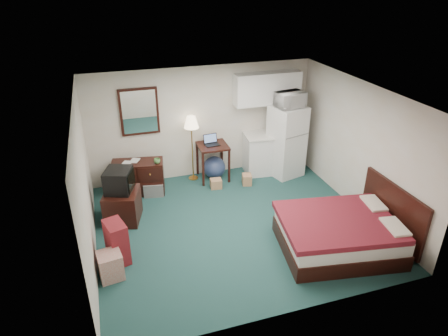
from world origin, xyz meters
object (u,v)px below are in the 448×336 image
object	(u,v)px
floor_lamp	(192,149)
desk	(213,162)
suitcase	(117,242)
bed	(338,234)
kitchen_counter	(263,154)
fridge	(286,141)
dresser	(139,177)
tv_stand	(123,206)

from	to	relation	value
floor_lamp	desk	xyz separation A→B (m)	(0.43, -0.12, -0.33)
suitcase	bed	bearing A→B (deg)	-28.68
kitchen_counter	fridge	distance (m)	0.63
floor_lamp	desk	bearing A→B (deg)	-15.43
kitchen_counter	bed	bearing A→B (deg)	-82.68
fridge	desk	bearing A→B (deg)	155.79
dresser	floor_lamp	bearing A→B (deg)	22.32
fridge	dresser	bearing A→B (deg)	163.13
dresser	desk	world-z (taller)	desk
suitcase	kitchen_counter	bearing A→B (deg)	17.58
bed	tv_stand	bearing A→B (deg)	158.64
dresser	bed	distance (m)	4.21
fridge	bed	world-z (taller)	fridge
fridge	tv_stand	xyz separation A→B (m)	(-3.75, -0.84, -0.51)
fridge	bed	size ratio (longest dim) A/B	0.87
kitchen_counter	suitcase	bearing A→B (deg)	-140.98
desk	tv_stand	size ratio (longest dim) A/B	1.24
dresser	tv_stand	size ratio (longest dim) A/B	1.59
fridge	suitcase	size ratio (longest dim) A/B	2.25
kitchen_counter	fridge	world-z (taller)	fridge
floor_lamp	tv_stand	bearing A→B (deg)	-143.18
floor_lamp	kitchen_counter	distance (m)	1.67
floor_lamp	fridge	xyz separation A→B (m)	(2.09, -0.40, 0.07)
suitcase	tv_stand	bearing A→B (deg)	65.43
dresser	fridge	size ratio (longest dim) A/B	0.65
dresser	kitchen_counter	xyz separation A→B (m)	(2.89, 0.13, 0.09)
kitchen_counter	dresser	bearing A→B (deg)	-171.73
kitchen_counter	desk	bearing A→B (deg)	-175.22
desk	bed	bearing A→B (deg)	-66.03
desk	kitchen_counter	bearing A→B (deg)	0.59
desk	kitchen_counter	xyz separation A→B (m)	(1.21, -0.02, 0.04)
tv_stand	suitcase	distance (m)	1.20
dresser	bed	bearing A→B (deg)	-34.95
kitchen_counter	tv_stand	size ratio (longest dim) A/B	1.36
kitchen_counter	tv_stand	xyz separation A→B (m)	(-3.30, -1.10, -0.15)
kitchen_counter	bed	world-z (taller)	kitchen_counter
floor_lamp	kitchen_counter	world-z (taller)	floor_lamp
bed	suitcase	bearing A→B (deg)	176.35
floor_lamp	suitcase	distance (m)	3.08
dresser	desk	distance (m)	1.69
kitchen_counter	bed	size ratio (longest dim) A/B	0.48
desk	bed	world-z (taller)	desk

